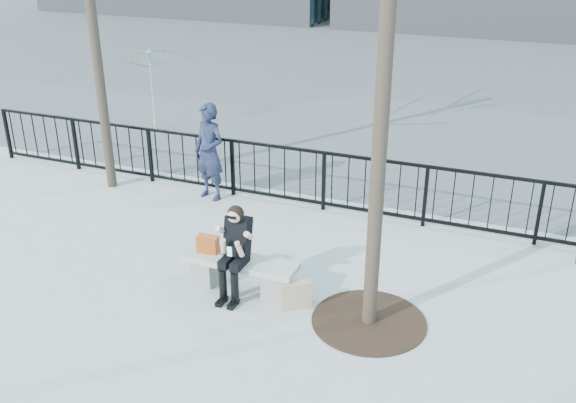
% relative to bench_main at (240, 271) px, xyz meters
% --- Properties ---
extents(ground, '(120.00, 120.00, 0.00)m').
position_rel_bench_main_xyz_m(ground, '(0.00, 0.00, -0.30)').
color(ground, '#9E9E99').
rests_on(ground, ground).
extents(street_surface, '(60.00, 23.00, 0.01)m').
position_rel_bench_main_xyz_m(street_surface, '(0.00, 15.00, -0.30)').
color(street_surface, '#474747').
rests_on(street_surface, ground).
extents(railing, '(14.00, 0.06, 1.10)m').
position_rel_bench_main_xyz_m(railing, '(0.00, 3.00, 0.25)').
color(railing, black).
rests_on(railing, ground).
extents(tree_grate, '(1.50, 1.50, 0.02)m').
position_rel_bench_main_xyz_m(tree_grate, '(1.90, -0.10, -0.29)').
color(tree_grate, black).
rests_on(tree_grate, ground).
extents(bench_main, '(1.65, 0.46, 0.49)m').
position_rel_bench_main_xyz_m(bench_main, '(0.00, 0.00, 0.00)').
color(bench_main, slate).
rests_on(bench_main, ground).
extents(seated_woman, '(0.50, 0.64, 1.34)m').
position_rel_bench_main_xyz_m(seated_woman, '(0.00, -0.16, 0.37)').
color(seated_woman, black).
rests_on(seated_woman, ground).
extents(handbag, '(0.31, 0.15, 0.25)m').
position_rel_bench_main_xyz_m(handbag, '(-0.51, 0.02, 0.31)').
color(handbag, '#9D4013').
rests_on(handbag, bench_main).
extents(shopping_bag, '(0.43, 0.34, 0.39)m').
position_rel_bench_main_xyz_m(shopping_bag, '(0.89, -0.14, -0.10)').
color(shopping_bag, tan).
rests_on(shopping_bag, ground).
extents(standing_man, '(0.75, 0.60, 1.81)m').
position_rel_bench_main_xyz_m(standing_man, '(-1.92, 2.72, 0.60)').
color(standing_man, black).
rests_on(standing_man, ground).
extents(vendor_umbrella, '(2.29, 2.33, 2.06)m').
position_rel_bench_main_xyz_m(vendor_umbrella, '(-5.11, 5.74, 0.73)').
color(vendor_umbrella, gold).
rests_on(vendor_umbrella, ground).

